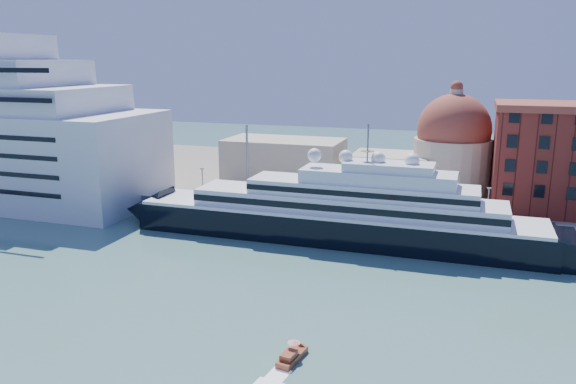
% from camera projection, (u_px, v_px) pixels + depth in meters
% --- Properties ---
extents(ground, '(400.00, 400.00, 0.00)m').
position_uv_depth(ground, '(286.00, 282.00, 88.56)').
color(ground, '#3D6A62').
rests_on(ground, ground).
extents(quay, '(180.00, 10.00, 2.50)m').
position_uv_depth(quay, '(337.00, 218.00, 119.65)').
color(quay, gray).
rests_on(quay, ground).
extents(land, '(260.00, 72.00, 2.00)m').
position_uv_depth(land, '(371.00, 180.00, 157.55)').
color(land, slate).
rests_on(land, ground).
extents(quay_fence, '(180.00, 0.10, 1.20)m').
position_uv_depth(quay_fence, '(332.00, 215.00, 115.07)').
color(quay_fence, slate).
rests_on(quay_fence, quay).
extents(superyacht, '(89.27, 12.38, 26.68)m').
position_uv_depth(superyacht, '(322.00, 216.00, 108.83)').
color(superyacht, black).
rests_on(superyacht, ground).
extents(service_barge, '(12.99, 5.48, 2.84)m').
position_uv_depth(service_barge, '(75.00, 211.00, 126.69)').
color(service_barge, white).
rests_on(service_barge, ground).
extents(water_taxi, '(2.49, 5.41, 2.47)m').
position_uv_depth(water_taxi, '(292.00, 356.00, 65.28)').
color(water_taxi, brown).
rests_on(water_taxi, ground).
extents(church, '(66.00, 18.00, 25.50)m').
position_uv_depth(church, '(386.00, 157.00, 137.34)').
color(church, beige).
rests_on(church, land).
extents(lamp_posts, '(120.80, 2.40, 18.00)m').
position_uv_depth(lamp_posts, '(278.00, 176.00, 119.96)').
color(lamp_posts, slate).
rests_on(lamp_posts, quay).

